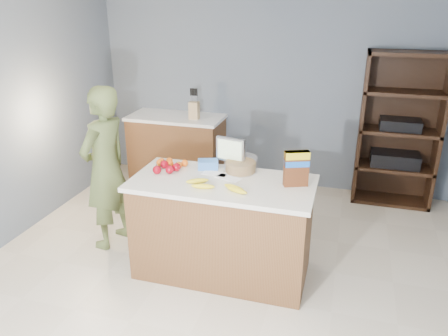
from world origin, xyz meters
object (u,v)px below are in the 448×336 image
(shelving_unit, at_px, (398,133))
(cereal_box, at_px, (296,166))
(tv, at_px, (230,151))
(counter_peninsula, at_px, (222,231))
(person, at_px, (106,169))

(shelving_unit, xyz_separation_m, cereal_box, (-0.95, -1.97, 0.21))
(tv, xyz_separation_m, cereal_box, (0.62, -0.24, 0.01))
(shelving_unit, relative_size, tv, 6.38)
(counter_peninsula, height_order, shelving_unit, shelving_unit)
(counter_peninsula, xyz_separation_m, person, (-1.23, 0.18, 0.39))
(counter_peninsula, relative_size, shelving_unit, 0.87)
(counter_peninsula, distance_m, shelving_unit, 2.61)
(counter_peninsula, bearing_deg, cereal_box, 7.65)
(shelving_unit, bearing_deg, counter_peninsula, -127.11)
(counter_peninsula, relative_size, cereal_box, 5.24)
(person, bearing_deg, shelving_unit, 134.65)
(shelving_unit, bearing_deg, person, -146.07)
(shelving_unit, distance_m, cereal_box, 2.19)
(counter_peninsula, relative_size, person, 0.97)
(counter_peninsula, bearing_deg, tv, 93.34)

